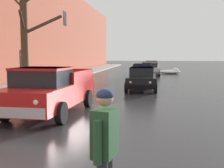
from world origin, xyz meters
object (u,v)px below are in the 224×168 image
object	(u,v)px
pickup_truck_red_approaching_near_lane	(50,90)
pedestrian_with_coffee	(105,143)
sedan_black_parked_kerbside_close	(142,78)
sedan_white_queued_behind_truck	(152,66)
sedan_darkblue_parked_kerbside_mid	(142,72)
sedan_silver_parked_far_down_block	(149,69)
bare_tree_second_along_sidewalk	(26,23)

from	to	relation	value
pickup_truck_red_approaching_near_lane	pedestrian_with_coffee	size ratio (longest dim) A/B	3.12
sedan_black_parked_kerbside_close	sedan_white_queued_behind_truck	size ratio (longest dim) A/B	1.04
pickup_truck_red_approaching_near_lane	sedan_darkblue_parked_kerbside_mid	world-z (taller)	pickup_truck_red_approaching_near_lane
sedan_darkblue_parked_kerbside_mid	sedan_white_queued_behind_truck	world-z (taller)	same
sedan_white_queued_behind_truck	pedestrian_with_coffee	distance (m)	33.83
sedan_black_parked_kerbside_close	sedan_white_queued_behind_truck	world-z (taller)	same
sedan_black_parked_kerbside_close	pedestrian_with_coffee	xyz separation A→B (m)	(0.18, -14.72, 0.28)
sedan_silver_parked_far_down_block	pedestrian_with_coffee	world-z (taller)	pedestrian_with_coffee
sedan_darkblue_parked_kerbside_mid	pedestrian_with_coffee	size ratio (longest dim) A/B	2.26
sedan_silver_parked_far_down_block	sedan_white_queued_behind_truck	world-z (taller)	same
bare_tree_second_along_sidewalk	pickup_truck_red_approaching_near_lane	world-z (taller)	bare_tree_second_along_sidewalk
bare_tree_second_along_sidewalk	sedan_white_queued_behind_truck	bearing A→B (deg)	73.70
sedan_white_queued_behind_truck	pedestrian_with_coffee	xyz separation A→B (m)	(-0.19, -33.82, 0.28)
sedan_black_parked_kerbside_close	pedestrian_with_coffee	distance (m)	14.72
pickup_truck_red_approaching_near_lane	sedan_white_queued_behind_truck	world-z (taller)	pickup_truck_red_approaching_near_lane
pickup_truck_red_approaching_near_lane	sedan_black_parked_kerbside_close	xyz separation A→B (m)	(3.03, 8.05, -0.13)
sedan_darkblue_parked_kerbside_mid	pedestrian_with_coffee	distance (m)	21.06
sedan_darkblue_parked_kerbside_mid	sedan_white_queued_behind_truck	xyz separation A→B (m)	(0.64, 12.77, 0.00)
pickup_truck_red_approaching_near_lane	sedan_darkblue_parked_kerbside_mid	distance (m)	14.65
pickup_truck_red_approaching_near_lane	sedan_black_parked_kerbside_close	bearing A→B (deg)	69.37
sedan_silver_parked_far_down_block	sedan_white_queued_behind_truck	size ratio (longest dim) A/B	1.02
sedan_black_parked_kerbside_close	sedan_silver_parked_far_down_block	world-z (taller)	same
pickup_truck_red_approaching_near_lane	pedestrian_with_coffee	world-z (taller)	same
pickup_truck_red_approaching_near_lane	sedan_white_queued_behind_truck	distance (m)	27.37
bare_tree_second_along_sidewalk	sedan_darkblue_parked_kerbside_mid	bearing A→B (deg)	58.20
sedan_black_parked_kerbside_close	sedan_silver_parked_far_down_block	xyz separation A→B (m)	(0.21, 12.45, 0.00)
pedestrian_with_coffee	sedan_white_queued_behind_truck	bearing A→B (deg)	89.67
sedan_black_parked_kerbside_close	sedan_darkblue_parked_kerbside_mid	size ratio (longest dim) A/B	1.11
bare_tree_second_along_sidewalk	sedan_black_parked_kerbside_close	xyz separation A→B (m)	(6.13, 3.11, -3.13)
bare_tree_second_along_sidewalk	sedan_silver_parked_far_down_block	size ratio (longest dim) A/B	1.71
sedan_black_parked_kerbside_close	sedan_white_queued_behind_truck	bearing A→B (deg)	88.89
sedan_silver_parked_far_down_block	pedestrian_with_coffee	distance (m)	27.17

